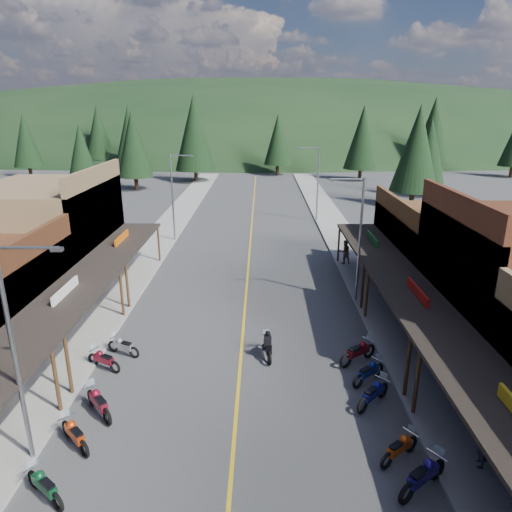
{
  "coord_description": "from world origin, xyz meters",
  "views": [
    {
      "loc": [
        0.99,
        -19.11,
        11.93
      ],
      "look_at": [
        0.68,
        8.29,
        3.0
      ],
      "focal_mm": 32.0,
      "sensor_mm": 36.0,
      "label": 1
    }
  ],
  "objects_px": {
    "pine_1": "(130,134)",
    "bike_east_7": "(369,371)",
    "pine_0": "(26,141)",
    "streetlight_3": "(317,181)",
    "pine_5": "(433,129)",
    "pine_9": "(429,150)",
    "shop_east_3": "(444,250)",
    "streetlight_1": "(174,194)",
    "pine_3": "(278,139)",
    "pine_7": "(98,132)",
    "pine_10": "(133,144)",
    "bike_west_4": "(44,485)",
    "bike_west_8": "(123,345)",
    "pine_2": "(194,133)",
    "shop_west_3": "(49,235)",
    "bike_west_5": "(75,433)",
    "pine_11": "(417,149)",
    "bike_east_5": "(400,447)",
    "bike_east_4": "(423,474)",
    "pine_8": "(82,157)",
    "pedestrian_east_b": "(345,252)",
    "pedestrian_east_a": "(484,444)",
    "bike_east_6": "(373,392)",
    "streetlight_2": "(358,235)",
    "bike_east_8": "(358,351)",
    "rider_on_bike": "(268,346)",
    "bike_west_6": "(99,402)",
    "bike_west_7": "(103,359)",
    "pine_4": "(362,137)",
    "streetlight_0": "(17,348)"
  },
  "relations": [
    {
      "from": "pedestrian_east_b",
      "to": "streetlight_0",
      "type": "bearing_deg",
      "value": 40.95
    },
    {
      "from": "pine_8",
      "to": "bike_west_8",
      "type": "height_order",
      "value": "pine_8"
    },
    {
      "from": "bike_east_7",
      "to": "pine_4",
      "type": "bearing_deg",
      "value": 129.63
    },
    {
      "from": "bike_west_8",
      "to": "streetlight_3",
      "type": "bearing_deg",
      "value": 0.91
    },
    {
      "from": "bike_west_5",
      "to": "bike_west_8",
      "type": "height_order",
      "value": "bike_west_5"
    },
    {
      "from": "pine_1",
      "to": "bike_east_7",
      "type": "distance_m",
      "value": 77.38
    },
    {
      "from": "pine_11",
      "to": "bike_east_5",
      "type": "xyz_separation_m",
      "value": [
        -14.09,
        -43.88,
        -6.63
      ]
    },
    {
      "from": "streetlight_1",
      "to": "pedestrian_east_a",
      "type": "xyz_separation_m",
      "value": [
        15.55,
        -28.27,
        -3.41
      ]
    },
    {
      "from": "streetlight_1",
      "to": "bike_east_7",
      "type": "relative_size",
      "value": 3.91
    },
    {
      "from": "shop_east_3",
      "to": "streetlight_1",
      "type": "xyz_separation_m",
      "value": [
        -20.71,
        10.7,
        1.93
      ]
    },
    {
      "from": "streetlight_2",
      "to": "bike_west_6",
      "type": "bearing_deg",
      "value": -137.37
    },
    {
      "from": "pine_0",
      "to": "pine_8",
      "type": "relative_size",
      "value": 1.1
    },
    {
      "from": "bike_east_8",
      "to": "rider_on_bike",
      "type": "xyz_separation_m",
      "value": [
        -4.41,
        0.49,
        -0.03
      ]
    },
    {
      "from": "bike_east_6",
      "to": "pedestrian_east_b",
      "type": "height_order",
      "value": "pedestrian_east_b"
    },
    {
      "from": "pine_5",
      "to": "pine_9",
      "type": "height_order",
      "value": "pine_5"
    },
    {
      "from": "bike_west_5",
      "to": "bike_west_6",
      "type": "relative_size",
      "value": 0.93
    },
    {
      "from": "bike_east_8",
      "to": "pine_8",
      "type": "bearing_deg",
      "value": -179.55
    },
    {
      "from": "streetlight_1",
      "to": "bike_east_4",
      "type": "height_order",
      "value": "streetlight_1"
    },
    {
      "from": "bike_west_4",
      "to": "pine_7",
      "type": "bearing_deg",
      "value": 54.83
    },
    {
      "from": "pine_9",
      "to": "bike_west_5",
      "type": "height_order",
      "value": "pine_9"
    },
    {
      "from": "pine_11",
      "to": "bike_west_5",
      "type": "relative_size",
      "value": 6.0
    },
    {
      "from": "streetlight_2",
      "to": "pine_2",
      "type": "distance_m",
      "value": 52.91
    },
    {
      "from": "streetlight_1",
      "to": "pedestrian_east_b",
      "type": "bearing_deg",
      "value": -24.9
    },
    {
      "from": "bike_east_4",
      "to": "rider_on_bike",
      "type": "height_order",
      "value": "rider_on_bike"
    },
    {
      "from": "pine_2",
      "to": "pine_3",
      "type": "relative_size",
      "value": 1.27
    },
    {
      "from": "bike_west_5",
      "to": "shop_west_3",
      "type": "bearing_deg",
      "value": 70.43
    },
    {
      "from": "bike_west_8",
      "to": "pine_2",
      "type": "bearing_deg",
      "value": 29.14
    },
    {
      "from": "pine_7",
      "to": "pedestrian_east_b",
      "type": "bearing_deg",
      "value": -56.9
    },
    {
      "from": "streetlight_1",
      "to": "pine_7",
      "type": "distance_m",
      "value": 59.59
    },
    {
      "from": "bike_west_5",
      "to": "bike_east_4",
      "type": "xyz_separation_m",
      "value": [
        12.07,
        -1.92,
        0.07
      ]
    },
    {
      "from": "bike_west_7",
      "to": "bike_west_8",
      "type": "xyz_separation_m",
      "value": [
        0.55,
        1.34,
        -0.02
      ]
    },
    {
      "from": "pine_10",
      "to": "bike_west_4",
      "type": "height_order",
      "value": "pine_10"
    },
    {
      "from": "shop_east_3",
      "to": "bike_east_8",
      "type": "xyz_separation_m",
      "value": [
        -8.01,
        -10.68,
        -1.88
      ]
    },
    {
      "from": "bike_west_5",
      "to": "bike_east_7",
      "type": "distance_m",
      "value": 12.46
    },
    {
      "from": "pine_1",
      "to": "pine_5",
      "type": "relative_size",
      "value": 0.89
    },
    {
      "from": "pine_5",
      "to": "pedestrian_east_b",
      "type": "distance_m",
      "value": 62.97
    },
    {
      "from": "bike_east_4",
      "to": "bike_west_7",
      "type": "bearing_deg",
      "value": -156.4
    },
    {
      "from": "pine_11",
      "to": "bike_east_8",
      "type": "height_order",
      "value": "pine_11"
    },
    {
      "from": "streetlight_2",
      "to": "pine_0",
      "type": "relative_size",
      "value": 0.73
    },
    {
      "from": "pine_0",
      "to": "pine_10",
      "type": "distance_m",
      "value": 25.06
    },
    {
      "from": "shop_east_3",
      "to": "pine_0",
      "type": "xyz_separation_m",
      "value": [
        -53.75,
        50.7,
        3.95
      ]
    },
    {
      "from": "bike_east_6",
      "to": "pedestrian_east_b",
      "type": "bearing_deg",
      "value": 129.42
    },
    {
      "from": "pine_0",
      "to": "streetlight_3",
      "type": "bearing_deg",
      "value": -34.28
    },
    {
      "from": "pedestrian_east_a",
      "to": "pine_9",
      "type": "bearing_deg",
      "value": -177.72
    },
    {
      "from": "bike_east_7",
      "to": "bike_east_8",
      "type": "bearing_deg",
      "value": 145.71
    },
    {
      "from": "streetlight_1",
      "to": "pine_3",
      "type": "distance_m",
      "value": 45.39
    },
    {
      "from": "pine_1",
      "to": "bike_west_4",
      "type": "bearing_deg",
      "value": -76.86
    },
    {
      "from": "streetlight_2",
      "to": "pine_0",
      "type": "bearing_deg",
      "value": 131.01
    },
    {
      "from": "pine_7",
      "to": "pedestrian_east_a",
      "type": "height_order",
      "value": "pine_7"
    },
    {
      "from": "shop_west_3",
      "to": "bike_west_5",
      "type": "xyz_separation_m",
      "value": [
        7.97,
        -16.63,
        -2.93
      ]
    }
  ]
}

